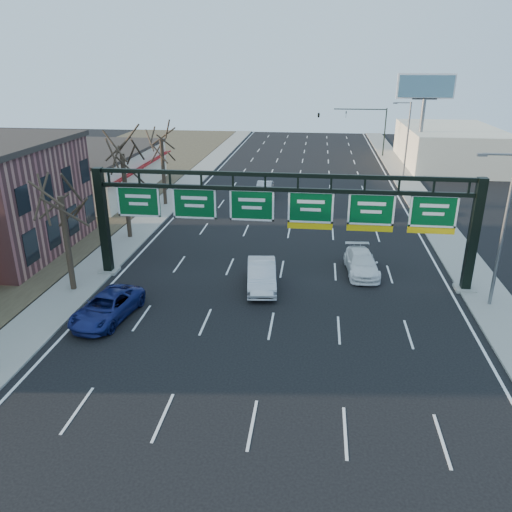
# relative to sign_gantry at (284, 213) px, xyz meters

# --- Properties ---
(ground) EXTENTS (160.00, 160.00, 0.00)m
(ground) POSITION_rel_sign_gantry_xyz_m (-0.16, -8.00, -4.63)
(ground) COLOR black
(ground) RESTS_ON ground
(sidewalk_left) EXTENTS (3.00, 120.00, 0.12)m
(sidewalk_left) POSITION_rel_sign_gantry_xyz_m (-12.96, 12.00, -4.57)
(sidewalk_left) COLOR gray
(sidewalk_left) RESTS_ON ground
(sidewalk_right) EXTENTS (3.00, 120.00, 0.12)m
(sidewalk_right) POSITION_rel_sign_gantry_xyz_m (12.64, 12.00, -4.57)
(sidewalk_right) COLOR gray
(sidewalk_right) RESTS_ON ground
(dirt_strip_left) EXTENTS (21.00, 120.00, 0.06)m
(dirt_strip_left) POSITION_rel_sign_gantry_xyz_m (-25.16, 12.00, -4.60)
(dirt_strip_left) COLOR #473D2B
(dirt_strip_left) RESTS_ON ground
(lane_markings) EXTENTS (21.60, 120.00, 0.01)m
(lane_markings) POSITION_rel_sign_gantry_xyz_m (-0.16, 12.00, -4.62)
(lane_markings) COLOR white
(lane_markings) RESTS_ON ground
(sign_gantry) EXTENTS (24.60, 1.20, 7.20)m
(sign_gantry) POSITION_rel_sign_gantry_xyz_m (0.00, 0.00, 0.00)
(sign_gantry) COLOR black
(sign_gantry) RESTS_ON ground
(cream_strip) EXTENTS (10.90, 18.40, 4.70)m
(cream_strip) POSITION_rel_sign_gantry_xyz_m (-21.64, 21.00, -2.27)
(cream_strip) COLOR beige
(cream_strip) RESTS_ON ground
(building_right_distant) EXTENTS (12.00, 20.00, 5.00)m
(building_right_distant) POSITION_rel_sign_gantry_xyz_m (19.84, 42.00, -2.13)
(building_right_distant) COLOR beige
(building_right_distant) RESTS_ON ground
(tree_gantry) EXTENTS (3.60, 3.60, 8.48)m
(tree_gantry) POSITION_rel_sign_gantry_xyz_m (-12.96, -3.00, 2.48)
(tree_gantry) COLOR black
(tree_gantry) RESTS_ON sidewalk_left
(tree_mid) EXTENTS (3.60, 3.60, 9.24)m
(tree_mid) POSITION_rel_sign_gantry_xyz_m (-12.96, 7.00, 3.23)
(tree_mid) COLOR black
(tree_mid) RESTS_ON sidewalk_left
(tree_far) EXTENTS (3.60, 3.60, 8.86)m
(tree_far) POSITION_rel_sign_gantry_xyz_m (-12.96, 17.00, 2.86)
(tree_far) COLOR black
(tree_far) RESTS_ON sidewalk_left
(streetlight_near) EXTENTS (2.15, 0.22, 9.00)m
(streetlight_near) POSITION_rel_sign_gantry_xyz_m (12.31, -2.00, 0.45)
(streetlight_near) COLOR slate
(streetlight_near) RESTS_ON sidewalk_right
(streetlight_far) EXTENTS (2.15, 0.22, 9.00)m
(streetlight_far) POSITION_rel_sign_gantry_xyz_m (12.31, 32.00, 0.45)
(streetlight_far) COLOR slate
(streetlight_far) RESTS_ON sidewalk_right
(billboard_right) EXTENTS (7.00, 0.50, 12.00)m
(billboard_right) POSITION_rel_sign_gantry_xyz_m (14.84, 36.98, 4.43)
(billboard_right) COLOR slate
(billboard_right) RESTS_ON ground
(traffic_signal_mast) EXTENTS (10.16, 0.54, 7.00)m
(traffic_signal_mast) POSITION_rel_sign_gantry_xyz_m (5.53, 47.00, 0.87)
(traffic_signal_mast) COLOR black
(traffic_signal_mast) RESTS_ON ground
(car_blue_suv) EXTENTS (3.14, 5.46, 1.43)m
(car_blue_suv) POSITION_rel_sign_gantry_xyz_m (-9.33, -6.30, -3.91)
(car_blue_suv) COLOR navy
(car_blue_suv) RESTS_ON ground
(car_silver_sedan) EXTENTS (2.38, 5.23, 1.66)m
(car_silver_sedan) POSITION_rel_sign_gantry_xyz_m (-1.24, -1.11, -3.80)
(car_silver_sedan) COLOR silver
(car_silver_sedan) RESTS_ON ground
(car_white_wagon) EXTENTS (2.38, 5.07, 1.43)m
(car_white_wagon) POSITION_rel_sign_gantry_xyz_m (5.23, 2.02, -3.91)
(car_white_wagon) COLOR white
(car_white_wagon) RESTS_ON ground
(car_grey_far) EXTENTS (2.20, 4.66, 1.54)m
(car_grey_far) POSITION_rel_sign_gantry_xyz_m (7.79, 16.02, -3.86)
(car_grey_far) COLOR #383B3D
(car_grey_far) RESTS_ON ground
(car_silver_distant) EXTENTS (1.60, 4.52, 1.49)m
(car_silver_distant) POSITION_rel_sign_gantry_xyz_m (-3.51, 21.67, -3.89)
(car_silver_distant) COLOR #9F9FA4
(car_silver_distant) RESTS_ON ground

